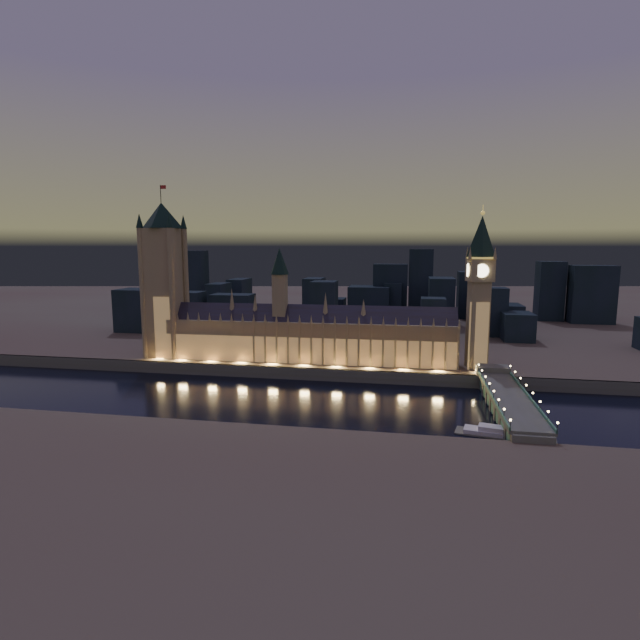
% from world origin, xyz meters
% --- Properties ---
extents(ground_plane, '(2000.00, 2000.00, 0.00)m').
position_xyz_m(ground_plane, '(0.00, 0.00, 0.00)').
color(ground_plane, black).
rests_on(ground_plane, ground).
extents(north_bank, '(2000.00, 960.00, 8.00)m').
position_xyz_m(north_bank, '(0.00, 520.00, 4.00)').
color(north_bank, '#4E332B').
rests_on(north_bank, ground).
extents(embankment_wall, '(2000.00, 2.50, 8.00)m').
position_xyz_m(embankment_wall, '(0.00, 41.00, 4.00)').
color(embankment_wall, '#505141').
rests_on(embankment_wall, ground).
extents(palace_of_westminster, '(202.00, 23.35, 78.00)m').
position_xyz_m(palace_of_westminster, '(-5.36, 61.75, 26.37)').
color(palace_of_westminster, '#8A8157').
rests_on(palace_of_westminster, north_bank).
extents(victoria_tower, '(31.68, 31.68, 121.63)m').
position_xyz_m(victoria_tower, '(-110.00, 61.92, 68.36)').
color(victoria_tower, '#8A8157').
rests_on(victoria_tower, north_bank).
extents(elizabeth_tower, '(18.00, 18.00, 104.88)m').
position_xyz_m(elizabeth_tower, '(108.00, 61.92, 66.39)').
color(elizabeth_tower, '#8A8157').
rests_on(elizabeth_tower, north_bank).
extents(westminster_bridge, '(19.52, 113.00, 15.90)m').
position_xyz_m(westminster_bridge, '(116.13, -3.44, 5.98)').
color(westminster_bridge, '#505141').
rests_on(westminster_bridge, ground).
extents(river_boat, '(45.14, 19.52, 4.50)m').
position_xyz_m(river_boat, '(108.68, -40.41, 1.56)').
color(river_boat, '#505141').
rests_on(river_boat, ground).
extents(city_backdrop, '(477.81, 215.63, 76.08)m').
position_xyz_m(city_backdrop, '(35.48, 247.99, 30.81)').
color(city_backdrop, black).
rests_on(city_backdrop, north_bank).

